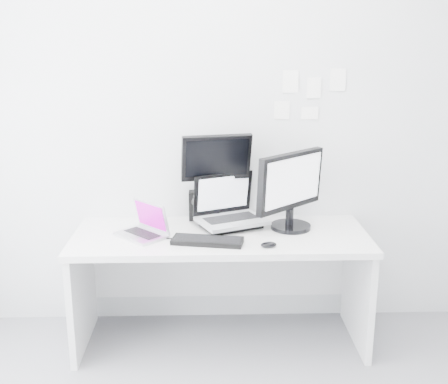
{
  "coord_description": "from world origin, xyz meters",
  "views": [
    {
      "loc": [
        -0.07,
        -2.0,
        1.89
      ],
      "look_at": [
        0.02,
        1.23,
        1.0
      ],
      "focal_mm": 45.22,
      "sensor_mm": 36.0,
      "label": 1
    }
  ],
  "objects": [
    {
      "name": "back_wall",
      "position": [
        0.0,
        1.6,
        1.35
      ],
      "size": [
        3.6,
        0.0,
        3.6
      ],
      "primitive_type": "plane",
      "rotation": [
        1.57,
        0.0,
        0.0
      ],
      "color": "#BBBDBF",
      "rests_on": "ground"
    },
    {
      "name": "desk",
      "position": [
        0.0,
        1.25,
        0.36
      ],
      "size": [
        1.8,
        0.7,
        0.73
      ],
      "primitive_type": "cube",
      "color": "silver",
      "rests_on": "ground"
    },
    {
      "name": "macbook",
      "position": [
        -0.48,
        1.21,
        0.84
      ],
      "size": [
        0.36,
        0.36,
        0.22
      ],
      "primitive_type": "cube",
      "rotation": [
        0.0,
        0.0,
        -0.79
      ],
      "color": "#B3B2B8",
      "rests_on": "desk"
    },
    {
      "name": "speaker",
      "position": [
        -0.15,
        1.54,
        0.82
      ],
      "size": [
        0.1,
        0.1,
        0.19
      ],
      "primitive_type": "cube",
      "rotation": [
        0.0,
        0.0,
        -0.05
      ],
      "color": "black",
      "rests_on": "desk"
    },
    {
      "name": "dell_laptop",
      "position": [
        0.07,
        1.37,
        0.9
      ],
      "size": [
        0.5,
        0.45,
        0.34
      ],
      "primitive_type": "cube",
      "rotation": [
        0.0,
        0.0,
        0.42
      ],
      "color": "#9C9FA4",
      "rests_on": "desk"
    },
    {
      "name": "rear_monitor",
      "position": [
        -0.03,
        1.47,
        1.03
      ],
      "size": [
        0.46,
        0.25,
        0.6
      ],
      "primitive_type": "cube",
      "rotation": [
        0.0,
        0.0,
        0.21
      ],
      "color": "black",
      "rests_on": "desk"
    },
    {
      "name": "samsung_monitor",
      "position": [
        0.44,
        1.34,
        0.98
      ],
      "size": [
        0.58,
        0.55,
        0.5
      ],
      "primitive_type": "cube",
      "rotation": [
        0.0,
        0.0,
        0.73
      ],
      "color": "black",
      "rests_on": "desk"
    },
    {
      "name": "keyboard",
      "position": [
        -0.08,
        1.09,
        0.74
      ],
      "size": [
        0.43,
        0.22,
        0.03
      ],
      "primitive_type": "cube",
      "rotation": [
        0.0,
        0.0,
        -0.19
      ],
      "color": "black",
      "rests_on": "desk"
    },
    {
      "name": "mouse",
      "position": [
        0.27,
        1.01,
        0.75
      ],
      "size": [
        0.11,
        0.08,
        0.03
      ],
      "primitive_type": "ellipsoid",
      "rotation": [
        0.0,
        0.0,
        0.25
      ],
      "color": "black",
      "rests_on": "desk"
    },
    {
      "name": "wall_note_0",
      "position": [
        0.45,
        1.59,
        1.62
      ],
      "size": [
        0.1,
        0.0,
        0.14
      ],
      "primitive_type": "cube",
      "color": "white",
      "rests_on": "back_wall"
    },
    {
      "name": "wall_note_1",
      "position": [
        0.6,
        1.59,
        1.58
      ],
      "size": [
        0.09,
        0.0,
        0.13
      ],
      "primitive_type": "cube",
      "color": "white",
      "rests_on": "back_wall"
    },
    {
      "name": "wall_note_2",
      "position": [
        0.75,
        1.59,
        1.63
      ],
      "size": [
        0.1,
        0.0,
        0.14
      ],
      "primitive_type": "cube",
      "color": "white",
      "rests_on": "back_wall"
    },
    {
      "name": "wall_note_3",
      "position": [
        0.58,
        1.59,
        1.42
      ],
      "size": [
        0.11,
        0.0,
        0.08
      ],
      "primitive_type": "cube",
      "color": "white",
      "rests_on": "back_wall"
    },
    {
      "name": "wall_note_4",
      "position": [
        0.4,
        1.59,
        1.44
      ],
      "size": [
        0.1,
        0.0,
        0.11
      ],
      "primitive_type": "cube",
      "color": "white",
      "rests_on": "back_wall"
    }
  ]
}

